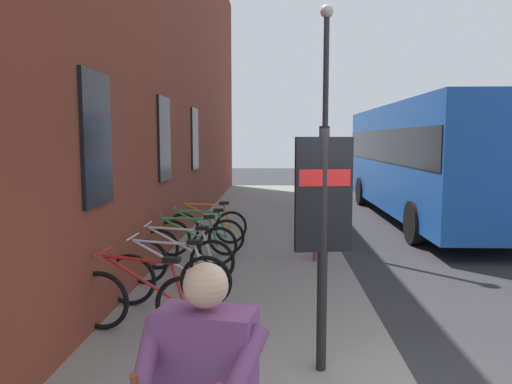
{
  "coord_description": "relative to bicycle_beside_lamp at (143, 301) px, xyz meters",
  "views": [
    {
      "loc": [
        -3.74,
        1.33,
        2.4
      ],
      "look_at": [
        4.5,
        1.67,
        1.5
      ],
      "focal_mm": 34.03,
      "sensor_mm": 36.0,
      "label": 1
    }
  ],
  "objects": [
    {
      "name": "ground",
      "position": [
        4.29,
        -3.89,
        -0.51
      ],
      "size": [
        60.0,
        60.0,
        0.0
      ],
      "primitive_type": "plane",
      "color": "#2D2D30"
    },
    {
      "name": "transit_info_sign",
      "position": [
        -0.83,
        -2.01,
        1.21
      ],
      "size": [
        0.17,
        0.56,
        2.4
      ],
      "color": "black",
      "rests_on": "sidewalk_pavement"
    },
    {
      "name": "bicycle_leaning_wall",
      "position": [
        1.94,
        -0.05,
        -0.0
      ],
      "size": [
        0.48,
        1.77,
        0.97
      ],
      "color": "black",
      "rests_on": "sidewalk_pavement"
    },
    {
      "name": "sidewalk_pavement",
      "position": [
        6.29,
        -1.14,
        -0.45
      ],
      "size": [
        24.0,
        3.5,
        0.12
      ],
      "primitive_type": "cube",
      "color": "gray",
      "rests_on": "ground"
    },
    {
      "name": "bicycle_far_end",
      "position": [
        4.79,
        -0.09,
        -0.0
      ],
      "size": [
        0.66,
        1.71,
        0.97
      ],
      "color": "black",
      "rests_on": "sidewalk_pavement"
    },
    {
      "name": "bicycle_end_of_row",
      "position": [
        3.8,
        -0.08,
        -0.0
      ],
      "size": [
        0.48,
        1.76,
        0.97
      ],
      "color": "black",
      "rests_on": "sidewalk_pavement"
    },
    {
      "name": "street_lamp",
      "position": [
        4.92,
        -2.59,
        2.61
      ],
      "size": [
        0.28,
        0.28,
        5.04
      ],
      "color": "#333338",
      "rests_on": "sidewalk_pavement"
    },
    {
      "name": "bicycle_beside_lamp",
      "position": [
        0.0,
        0.0,
        0.0
      ],
      "size": [
        0.48,
        1.76,
        0.97
      ],
      "color": "black",
      "rests_on": "sidewalk_pavement"
    },
    {
      "name": "station_facade",
      "position": [
        7.28,
        0.91,
        3.83
      ],
      "size": [
        22.0,
        0.65,
        8.68
      ],
      "color": "brown",
      "rests_on": "ground"
    },
    {
      "name": "bicycle_by_door",
      "position": [
        0.92,
        -0.1,
        -0.0
      ],
      "size": [
        0.48,
        1.77,
        0.97
      ],
      "color": "black",
      "rests_on": "sidewalk_pavement"
    },
    {
      "name": "bicycle_mid_rack",
      "position": [
        2.94,
        -0.02,
        -0.0
      ],
      "size": [
        0.61,
        1.73,
        0.97
      ],
      "color": "black",
      "rests_on": "sidewalk_pavement"
    },
    {
      "name": "city_bus",
      "position": [
        8.95,
        -5.89,
        1.41
      ],
      "size": [
        10.51,
        2.7,
        3.35
      ],
      "color": "#1951B2",
      "rests_on": "ground"
    },
    {
      "name": "pedestrian_crossing_street",
      "position": [
        3.58,
        -2.34,
        0.69
      ],
      "size": [
        0.64,
        0.4,
        1.78
      ],
      "color": "#723F72",
      "rests_on": "sidewalk_pavement"
    }
  ]
}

